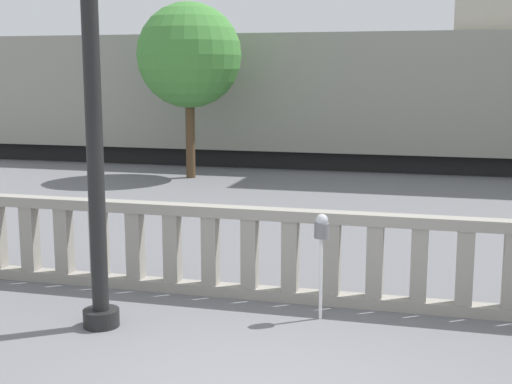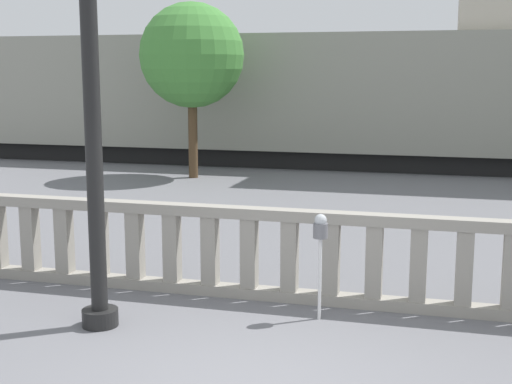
{
  "view_description": "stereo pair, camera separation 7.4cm",
  "coord_description": "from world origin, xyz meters",
  "px_view_note": "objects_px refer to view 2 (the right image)",
  "views": [
    {
      "loc": [
        1.55,
        -5.76,
        2.94
      ],
      "look_at": [
        -0.98,
        3.88,
        1.22
      ],
      "focal_mm": 50.0,
      "sensor_mm": 36.0,
      "label": 1
    },
    {
      "loc": [
        1.62,
        -5.74,
        2.94
      ],
      "look_at": [
        -0.98,
        3.88,
        1.22
      ],
      "focal_mm": 50.0,
      "sensor_mm": 36.0,
      "label": 2
    }
  ],
  "objects_px": {
    "parking_meter": "(320,235)",
    "train_near": "(338,98)",
    "lamppost": "(91,81)",
    "tree_left": "(192,56)"
  },
  "relations": [
    {
      "from": "parking_meter",
      "to": "tree_left",
      "type": "height_order",
      "value": "tree_left"
    },
    {
      "from": "train_near",
      "to": "tree_left",
      "type": "relative_size",
      "value": 4.92
    },
    {
      "from": "lamppost",
      "to": "train_near",
      "type": "relative_size",
      "value": 0.25
    },
    {
      "from": "lamppost",
      "to": "train_near",
      "type": "height_order",
      "value": "lamppost"
    },
    {
      "from": "tree_left",
      "to": "train_near",
      "type": "bearing_deg",
      "value": 44.56
    },
    {
      "from": "train_near",
      "to": "tree_left",
      "type": "xyz_separation_m",
      "value": [
        -3.45,
        -3.39,
        1.22
      ]
    },
    {
      "from": "parking_meter",
      "to": "train_near",
      "type": "bearing_deg",
      "value": 97.95
    },
    {
      "from": "tree_left",
      "to": "lamppost",
      "type": "bearing_deg",
      "value": -75.26
    },
    {
      "from": "lamppost",
      "to": "train_near",
      "type": "distance_m",
      "value": 14.59
    },
    {
      "from": "lamppost",
      "to": "parking_meter",
      "type": "xyz_separation_m",
      "value": [
        2.42,
        0.89,
        -1.79
      ]
    }
  ]
}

